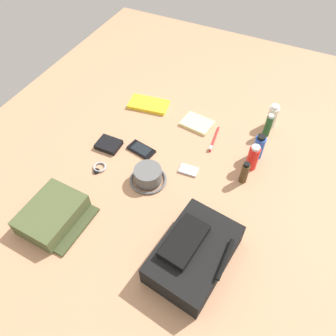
{
  "coord_description": "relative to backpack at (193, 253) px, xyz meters",
  "views": [
    {
      "loc": [
        0.82,
        0.39,
        1.14
      ],
      "look_at": [
        0.0,
        0.0,
        0.04
      ],
      "focal_mm": 34.9,
      "sensor_mm": 36.0,
      "label": 1
    }
  ],
  "objects": [
    {
      "name": "wallet",
      "position": [
        -0.36,
        -0.59,
        -0.04
      ],
      "size": [
        0.09,
        0.11,
        0.02
      ],
      "primitive_type": "cube",
      "rotation": [
        0.0,
        0.0,
        0.01
      ],
      "color": "black",
      "rests_on": "ground_plane"
    },
    {
      "name": "cell_phone",
      "position": [
        -0.4,
        -0.43,
        -0.05
      ],
      "size": [
        0.09,
        0.14,
        0.01
      ],
      "color": "black",
      "rests_on": "ground_plane"
    },
    {
      "name": "cologne_bottle",
      "position": [
        -0.43,
        0.05,
        -0.0
      ],
      "size": [
        0.03,
        0.03,
        0.12
      ],
      "color": "#473319",
      "rests_on": "ground_plane"
    },
    {
      "name": "wristwatch",
      "position": [
        -0.22,
        -0.55,
        -0.05
      ],
      "size": [
        0.07,
        0.06,
        0.01
      ],
      "color": "#99999E",
      "rests_on": "ground_plane"
    },
    {
      "name": "toothpaste_tube",
      "position": [
        -0.83,
        0.07,
        0.01
      ],
      "size": [
        0.05,
        0.05,
        0.13
      ],
      "color": "white",
      "rests_on": "ground_plane"
    },
    {
      "name": "shampoo_bottle",
      "position": [
        -0.76,
        0.07,
        0.01
      ],
      "size": [
        0.03,
        0.03,
        0.13
      ],
      "color": "#19471E",
      "rests_on": "ground_plane"
    },
    {
      "name": "ground_plane",
      "position": [
        -0.33,
        -0.26,
        -0.07
      ],
      "size": [
        2.64,
        2.02,
        0.02
      ],
      "primitive_type": "cube",
      "color": "tan",
      "rests_on": "ground"
    },
    {
      "name": "toothbrush",
      "position": [
        -0.61,
        -0.15,
        -0.05
      ],
      "size": [
        0.17,
        0.03,
        0.02
      ],
      "color": "red",
      "rests_on": "ground_plane"
    },
    {
      "name": "backpack",
      "position": [
        0.0,
        0.0,
        0.0
      ],
      "size": [
        0.37,
        0.27,
        0.13
      ],
      "color": "black",
      "rests_on": "ground_plane"
    },
    {
      "name": "sunscreen_spray",
      "position": [
        -0.53,
        0.06,
        0.01
      ],
      "size": [
        0.05,
        0.05,
        0.13
      ],
      "color": "red",
      "rests_on": "ground_plane"
    },
    {
      "name": "deodorant_spray",
      "position": [
        -0.6,
        0.07,
        0.01
      ],
      "size": [
        0.05,
        0.05,
        0.13
      ],
      "color": "blue",
      "rests_on": "ground_plane"
    },
    {
      "name": "media_player",
      "position": [
        -0.38,
        -0.18,
        -0.05
      ],
      "size": [
        0.06,
        0.09,
        0.01
      ],
      "color": "#B7B7BC",
      "rests_on": "ground_plane"
    },
    {
      "name": "notepad",
      "position": [
        -0.68,
        -0.26,
        -0.05
      ],
      "size": [
        0.13,
        0.16,
        0.02
      ],
      "primitive_type": "cube",
      "rotation": [
        0.0,
        0.0,
        -0.13
      ],
      "color": "beige",
      "rests_on": "ground_plane"
    },
    {
      "name": "paperback_novel",
      "position": [
        -0.7,
        -0.56,
        -0.05
      ],
      "size": [
        0.14,
        0.22,
        0.02
      ],
      "color": "yellow",
      "rests_on": "ground_plane"
    },
    {
      "name": "toiletry_pouch",
      "position": [
        0.08,
        -0.56,
        -0.02
      ],
      "size": [
        0.25,
        0.24,
        0.08
      ],
      "color": "#47512D",
      "rests_on": "ground_plane"
    },
    {
      "name": "bucket_hat",
      "position": [
        -0.26,
        -0.32,
        -0.02
      ],
      "size": [
        0.16,
        0.16,
        0.07
      ],
      "color": "#595959",
      "rests_on": "ground_plane"
    }
  ]
}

